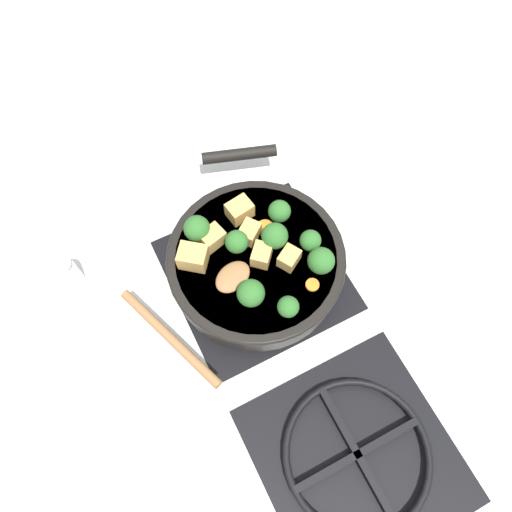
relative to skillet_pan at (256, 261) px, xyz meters
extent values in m
plane|color=silver|center=(0.00, 0.00, -0.06)|extent=(2.40, 2.40, 0.00)
cube|color=black|center=(0.00, 0.00, -0.06)|extent=(0.31, 0.31, 0.01)
torus|color=black|center=(0.00, 0.00, -0.04)|extent=(0.24, 0.24, 0.01)
cube|color=black|center=(0.00, 0.00, -0.04)|extent=(0.01, 0.23, 0.01)
cube|color=black|center=(0.00, 0.00, -0.04)|extent=(0.23, 0.01, 0.01)
cube|color=black|center=(0.00, 0.36, -0.06)|extent=(0.31, 0.31, 0.01)
torus|color=black|center=(0.00, 0.36, -0.04)|extent=(0.24, 0.24, 0.01)
cube|color=black|center=(0.00, 0.36, -0.04)|extent=(0.01, 0.23, 0.01)
cube|color=black|center=(0.00, 0.36, -0.04)|extent=(0.23, 0.01, 0.01)
cylinder|color=black|center=(0.00, 0.00, 0.00)|extent=(0.31, 0.31, 0.06)
cylinder|color=brown|center=(0.00, 0.00, 0.00)|extent=(0.29, 0.29, 0.05)
torus|color=black|center=(0.00, 0.00, 0.02)|extent=(0.32, 0.32, 0.01)
cylinder|color=black|center=(-0.07, -0.22, 0.01)|extent=(0.15, 0.07, 0.02)
ellipsoid|color=olive|center=(0.06, 0.02, 0.03)|extent=(0.08, 0.07, 0.01)
cylinder|color=olive|center=(0.19, 0.07, 0.03)|extent=(0.09, 0.22, 0.02)
cube|color=tan|center=(-0.01, -0.09, 0.04)|extent=(0.05, 0.04, 0.03)
cube|color=tan|center=(-0.05, 0.04, 0.04)|extent=(0.05, 0.04, 0.03)
cube|color=tan|center=(0.06, -0.06, 0.04)|extent=(0.05, 0.04, 0.03)
cube|color=tan|center=(0.10, -0.04, 0.05)|extent=(0.06, 0.06, 0.04)
cube|color=tan|center=(-0.01, -0.04, 0.04)|extent=(0.05, 0.05, 0.03)
cube|color=tan|center=(-0.01, 0.01, 0.04)|extent=(0.05, 0.05, 0.03)
cylinder|color=#709956|center=(-0.09, 0.07, 0.03)|extent=(0.01, 0.01, 0.01)
sphere|color=#2D6628|center=(-0.09, 0.07, 0.06)|extent=(0.05, 0.05, 0.05)
cylinder|color=#709956|center=(0.00, 0.12, 0.03)|extent=(0.01, 0.01, 0.01)
sphere|color=#2D6628|center=(0.00, 0.12, 0.05)|extent=(0.04, 0.04, 0.04)
cylinder|color=#709956|center=(0.04, 0.07, 0.03)|extent=(0.01, 0.01, 0.01)
sphere|color=#2D6628|center=(0.04, 0.07, 0.06)|extent=(0.05, 0.05, 0.05)
cylinder|color=#709956|center=(-0.04, -0.01, 0.03)|extent=(0.01, 0.01, 0.01)
sphere|color=#2D6628|center=(-0.04, -0.01, 0.06)|extent=(0.05, 0.05, 0.05)
cylinder|color=#709956|center=(-0.07, -0.05, 0.03)|extent=(0.01, 0.01, 0.01)
sphere|color=#2D6628|center=(-0.07, -0.05, 0.05)|extent=(0.04, 0.04, 0.04)
cylinder|color=#709956|center=(0.07, -0.08, 0.03)|extent=(0.01, 0.01, 0.01)
sphere|color=#2D6628|center=(0.07, -0.08, 0.06)|extent=(0.05, 0.05, 0.05)
cylinder|color=#709956|center=(0.02, -0.03, 0.03)|extent=(0.01, 0.01, 0.01)
sphere|color=#2D6628|center=(0.02, -0.03, 0.05)|extent=(0.04, 0.04, 0.04)
cylinder|color=#709956|center=(-0.09, 0.03, 0.03)|extent=(0.01, 0.01, 0.01)
sphere|color=#2D6628|center=(-0.09, 0.03, 0.05)|extent=(0.04, 0.04, 0.04)
cylinder|color=orange|center=(-0.06, 0.09, 0.03)|extent=(0.02, 0.02, 0.01)
cylinder|color=orange|center=(-0.04, -0.04, 0.03)|extent=(0.03, 0.03, 0.01)
cylinder|color=white|center=(0.31, -0.14, -0.02)|extent=(0.04, 0.04, 0.07)
cylinder|color=#B7B7BC|center=(0.31, -0.14, 0.02)|extent=(0.03, 0.03, 0.01)
camera|label=1|loc=(0.17, 0.33, 0.82)|focal=35.00mm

